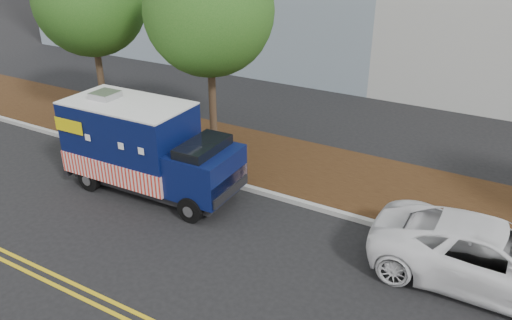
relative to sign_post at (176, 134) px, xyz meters
The scene contains 10 objects.
ground 2.32m from the sign_post, 55.38° to the right, with size 120.00×120.00×0.00m, color black.
curb 1.61m from the sign_post, 11.78° to the right, with size 120.00×0.18×0.15m, color #9E9E99.
mulch_strip 2.45m from the sign_post, 58.81° to the left, with size 120.00×4.00×0.15m, color black.
centerline_near 6.30m from the sign_post, 79.49° to the right, with size 120.00×0.10×0.01m, color gold.
centerline_far 6.55m from the sign_post, 79.90° to the right, with size 120.00×0.10×0.01m, color gold.
tree_a 6.59m from the sign_post, 160.99° to the left, with size 4.20×4.20×7.01m.
tree_b 4.14m from the sign_post, 82.27° to the left, with size 4.29×4.29×7.07m.
sign_post is the anchor object (origin of this frame).
food_truck 1.71m from the sign_post, 86.15° to the right, with size 5.65×2.27×2.94m.
white_car 10.00m from the sign_post, ahead, with size 2.45×5.32×1.48m, color white.
Camera 1 is at (8.79, -10.25, 7.55)m, focal length 35.00 mm.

